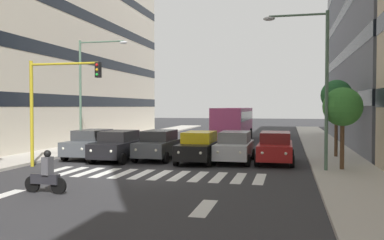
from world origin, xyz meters
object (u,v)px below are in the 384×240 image
car_5 (92,144)px  street_tree_1 (337,96)px  car_1 (235,147)px  car_2 (199,147)px  car_3 (159,145)px  car_4 (118,145)px  car_0 (275,147)px  street_tree_0 (343,107)px  bus_behind_traffic (234,121)px  street_lamp_right (88,82)px  street_lamp_left (316,73)px  motorcycle_with_rider (46,175)px  traffic_light_gantry (51,96)px

car_5 → street_tree_1: size_ratio=0.97×
car_1 → car_5: same height
car_2 → car_5: same height
car_3 → car_4: bearing=25.6°
car_0 → car_2: 4.23m
street_tree_0 → car_3: bearing=-13.8°
street_tree_1 → bus_behind_traffic: bearing=-55.9°
car_1 → street_lamp_right: 11.55m
car_2 → car_3: 2.69m
car_5 → street_lamp_left: (-12.84, 2.58, 3.80)m
car_0 → car_1: size_ratio=1.00×
motorcycle_with_rider → street_tree_0: street_tree_0 is taller
street_lamp_right → street_tree_0: street_lamp_right is taller
car_1 → traffic_light_gantry: size_ratio=0.81×
car_3 → car_5: 4.16m
car_2 → traffic_light_gantry: traffic_light_gantry is taller
bus_behind_traffic → street_lamp_left: bearing=109.8°
street_tree_0 → street_lamp_right: bearing=-18.0°
car_2 → traffic_light_gantry: (7.02, 3.50, 2.79)m
car_1 → car_4: (6.64, 0.89, 0.00)m
car_3 → street_lamp_left: size_ratio=0.60×
car_4 → traffic_light_gantry: traffic_light_gantry is taller
car_0 → car_2: bearing=9.6°
street_tree_1 → car_3: bearing=15.0°
car_4 → bus_behind_traffic: bearing=-107.4°
street_lamp_left → traffic_light_gantry: bearing=5.4°
car_1 → traffic_light_gantry: (8.95, 4.09, 2.79)m
car_4 → traffic_light_gantry: bearing=54.2°
car_4 → street_tree_0: (-12.08, 1.42, 2.21)m
traffic_light_gantry → street_lamp_left: (-13.13, -1.25, 1.01)m
car_5 → motorcycle_with_rider: car_5 is taller
bus_behind_traffic → traffic_light_gantry: size_ratio=1.91×
car_5 → street_lamp_right: (1.82, -3.12, 3.91)m
bus_behind_traffic → street_tree_1: size_ratio=2.29×
car_0 → street_lamp_left: street_lamp_left is taller
car_1 → street_tree_1: size_ratio=0.97×
car_1 → car_4: bearing=7.7°
car_5 → street_lamp_right: 5.32m
motorcycle_with_rider → car_3: bearing=-96.0°
car_2 → street_tree_0: bearing=166.8°
street_tree_1 → street_tree_0: bearing=86.9°
car_3 → car_0: bearing=180.0°
car_0 → motorcycle_with_rider: 12.60m
car_2 → street_tree_1: street_tree_1 is taller
car_5 → street_tree_0: (-14.09, 2.06, 2.21)m
traffic_light_gantry → street_tree_0: size_ratio=1.41×
motorcycle_with_rider → car_1: bearing=-119.7°
traffic_light_gantry → bus_behind_traffic: bearing=-111.1°
car_4 → car_1: bearing=-172.3°
traffic_light_gantry → street_tree_1: 16.23m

